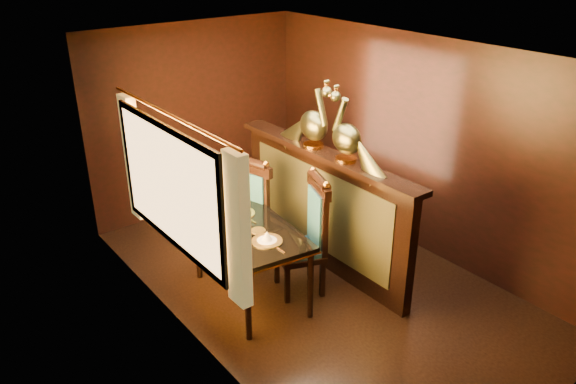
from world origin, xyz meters
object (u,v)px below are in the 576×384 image
at_px(dining_table, 249,235).
at_px(chair_right, 249,211).
at_px(peacock_right, 314,113).
at_px(peacock_left, 347,126).
at_px(chair_left, 311,231).

xyz_separation_m(dining_table, chair_right, (0.35, 0.53, -0.05)).
bearing_deg(peacock_right, peacock_left, -90.00).
height_order(chair_right, peacock_left, peacock_left).
relative_size(chair_right, peacock_left, 1.72).
bearing_deg(dining_table, peacock_left, -7.56).
relative_size(dining_table, peacock_right, 1.86).
height_order(dining_table, peacock_left, peacock_left).
relative_size(chair_left, peacock_left, 1.75).
bearing_deg(chair_right, dining_table, -138.94).
relative_size(chair_left, chair_right, 1.02).
bearing_deg(peacock_right, dining_table, -166.58).
distance_m(chair_right, peacock_right, 1.30).
xyz_separation_m(chair_right, peacock_right, (0.68, -0.28, 1.07)).
height_order(chair_left, peacock_right, peacock_right).
distance_m(chair_left, peacock_right, 1.26).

